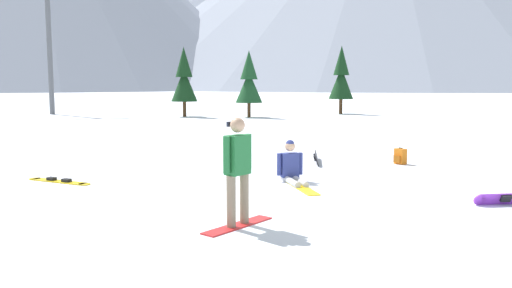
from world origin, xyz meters
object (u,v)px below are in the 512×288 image
(snowboarder_midground, at_px, (292,168))
(ski_lift_tower, at_px, (49,42))
(loose_snowboard_far_spare, at_px, (316,158))
(snowboarder_foreground, at_px, (238,169))
(backpack_orange, at_px, (400,157))
(pine_tree_tall, at_px, (341,77))
(pine_tree_young, at_px, (249,81))
(loose_snowboard_near_right, at_px, (59,181))
(pine_tree_twin, at_px, (184,79))

(snowboarder_midground, relative_size, ski_lift_tower, 0.21)
(snowboarder_midground, distance_m, loose_snowboard_far_spare, 3.19)
(snowboarder_foreground, distance_m, loose_snowboard_far_spare, 7.14)
(backpack_orange, distance_m, ski_lift_tower, 30.15)
(snowboarder_midground, relative_size, pine_tree_tall, 0.37)
(snowboarder_foreground, relative_size, pine_tree_young, 0.41)
(loose_snowboard_near_right, xyz_separation_m, pine_tree_tall, (17.08, 22.81, 2.66))
(loose_snowboard_far_spare, height_order, pine_tree_young, pine_tree_young)
(snowboarder_midground, bearing_deg, loose_snowboard_near_right, 164.77)
(loose_snowboard_near_right, relative_size, backpack_orange, 3.32)
(loose_snowboard_far_spare, distance_m, backpack_orange, 2.37)
(loose_snowboard_near_right, bearing_deg, pine_tree_young, 65.03)
(snowboarder_foreground, xyz_separation_m, loose_snowboard_near_right, (-3.23, 4.77, -0.92))
(pine_tree_twin, height_order, ski_lift_tower, ski_lift_tower)
(snowboarder_midground, bearing_deg, pine_tree_twin, 89.04)
(loose_snowboard_far_spare, distance_m, pine_tree_young, 19.88)
(snowboarder_foreground, distance_m, loose_snowboard_near_right, 5.83)
(loose_snowboard_near_right, distance_m, pine_tree_twin, 23.39)
(pine_tree_tall, xyz_separation_m, pine_tree_young, (-7.38, -1.97, -0.31))
(pine_tree_twin, bearing_deg, ski_lift_tower, 151.01)
(pine_tree_twin, distance_m, pine_tree_young, 4.39)
(snowboarder_midground, xyz_separation_m, loose_snowboard_far_spare, (1.65, 2.72, -0.19))
(snowboarder_foreground, bearing_deg, backpack_orange, 41.40)
(snowboarder_foreground, height_order, loose_snowboard_far_spare, snowboarder_foreground)
(loose_snowboard_far_spare, relative_size, pine_tree_tall, 0.34)
(pine_tree_young, distance_m, ski_lift_tower, 14.81)
(ski_lift_tower, bearing_deg, pine_tree_young, -27.17)
(snowboarder_midground, relative_size, pine_tree_twin, 0.39)
(backpack_orange, distance_m, pine_tree_tall, 23.88)
(snowboarder_foreground, distance_m, pine_tree_young, 26.46)
(loose_snowboard_near_right, relative_size, loose_snowboard_far_spare, 0.94)
(loose_snowboard_near_right, xyz_separation_m, pine_tree_twin, (5.67, 22.55, 2.51))
(snowboarder_midground, xyz_separation_m, ski_lift_tower, (-8.51, 28.93, 4.77))
(snowboarder_foreground, bearing_deg, pine_tree_twin, 84.90)
(ski_lift_tower, bearing_deg, pine_tree_twin, -28.99)
(backpack_orange, bearing_deg, loose_snowboard_far_spare, 158.69)
(pine_tree_twin, height_order, pine_tree_young, pine_tree_twin)
(loose_snowboard_far_spare, xyz_separation_m, backpack_orange, (2.21, -0.86, 0.07))
(pine_tree_young, bearing_deg, loose_snowboard_far_spare, -98.13)
(snowboarder_midground, xyz_separation_m, pine_tree_tall, (11.82, 24.25, 2.34))
(loose_snowboard_far_spare, relative_size, ski_lift_tower, 0.19)
(snowboarder_foreground, height_order, loose_snowboard_near_right, snowboarder_foreground)
(snowboarder_midground, bearing_deg, backpack_orange, 25.77)
(loose_snowboard_far_spare, relative_size, pine_tree_young, 0.38)
(loose_snowboard_near_right, height_order, pine_tree_young, pine_tree_young)
(backpack_orange, xyz_separation_m, pine_tree_twin, (-3.46, 22.13, 2.31))
(snowboarder_midground, relative_size, backpack_orange, 3.87)
(backpack_orange, bearing_deg, ski_lift_tower, 114.56)
(loose_snowboard_near_right, xyz_separation_m, ski_lift_tower, (-3.24, 27.49, 5.08))
(snowboarder_midground, distance_m, pine_tree_twin, 24.09)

